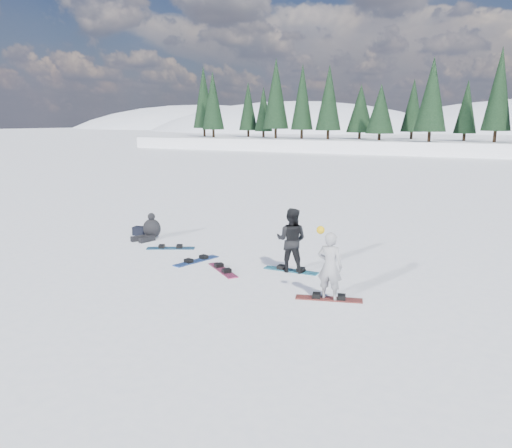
{
  "coord_description": "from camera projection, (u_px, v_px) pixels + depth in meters",
  "views": [
    {
      "loc": [
        4.59,
        -11.06,
        3.97
      ],
      "look_at": [
        -1.61,
        1.25,
        1.1
      ],
      "focal_mm": 35.0,
      "sensor_mm": 36.0,
      "label": 1
    }
  ],
  "objects": [
    {
      "name": "snowboard_loose_b",
      "position": [
        223.0,
        270.0,
        13.43
      ],
      "size": [
        1.35,
        1.14,
        0.03
      ],
      "primitive_type": "cube",
      "rotation": [
        0.0,
        0.0,
        -0.66
      ],
      "color": "#A1234E",
      "rests_on": "ground"
    },
    {
      "name": "seated_rider",
      "position": [
        151.0,
        229.0,
        17.0
      ],
      "size": [
        0.78,
        1.14,
        0.89
      ],
      "rotation": [
        0.0,
        0.0,
        -0.37
      ],
      "color": "black",
      "rests_on": "ground"
    },
    {
      "name": "snowboarder_man",
      "position": [
        291.0,
        240.0,
        13.22
      ],
      "size": [
        0.91,
        0.75,
        1.72
      ],
      "primitive_type": "imported",
      "rotation": [
        0.0,
        0.0,
        3.26
      ],
      "color": "black",
      "rests_on": "ground"
    },
    {
      "name": "gear_bag",
      "position": [
        140.0,
        231.0,
        17.57
      ],
      "size": [
        0.49,
        0.36,
        0.3
      ],
      "primitive_type": "cube",
      "rotation": [
        0.0,
        0.0,
        0.14
      ],
      "color": "black",
      "rests_on": "ground"
    },
    {
      "name": "snowboard_loose_c",
      "position": [
        171.0,
        248.0,
        15.72
      ],
      "size": [
        1.46,
        0.93,
        0.03
      ],
      "primitive_type": "cube",
      "rotation": [
        0.0,
        0.0,
        0.47
      ],
      "color": "navy",
      "rests_on": "ground"
    },
    {
      "name": "alpine_backdrop",
      "position": [
        458.0,
        169.0,
        185.91
      ],
      "size": [
        412.5,
        227.0,
        53.2
      ],
      "color": "white",
      "rests_on": "ground"
    },
    {
      "name": "snowboard_man",
      "position": [
        291.0,
        270.0,
        13.4
      ],
      "size": [
        1.5,
        0.3,
        0.03
      ],
      "primitive_type": "cube",
      "rotation": [
        0.0,
        0.0,
        0.02
      ],
      "color": "teal",
      "rests_on": "ground"
    },
    {
      "name": "snowboarder_woman",
      "position": [
        330.0,
        266.0,
        11.11
      ],
      "size": [
        0.58,
        0.4,
        1.71
      ],
      "rotation": [
        0.0,
        0.0,
        3.15
      ],
      "color": "#A5A5AB",
      "rests_on": "ground"
    },
    {
      "name": "ground",
      "position": [
        291.0,
        282.0,
        12.5
      ],
      "size": [
        420.0,
        420.0,
        0.0
      ],
      "primitive_type": "plane",
      "color": "white",
      "rests_on": "ground"
    },
    {
      "name": "snowboard_loose_a",
      "position": [
        196.0,
        261.0,
        14.31
      ],
      "size": [
        0.69,
        1.52,
        0.03
      ],
      "primitive_type": "cube",
      "rotation": [
        0.0,
        0.0,
        1.29
      ],
      "color": "#1A4093",
      "rests_on": "ground"
    },
    {
      "name": "snowboard_woman",
      "position": [
        329.0,
        299.0,
        11.27
      ],
      "size": [
        1.52,
        0.69,
        0.03
      ],
      "primitive_type": "cube",
      "rotation": [
        0.0,
        0.0,
        0.28
      ],
      "color": "maroon",
      "rests_on": "ground"
    }
  ]
}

